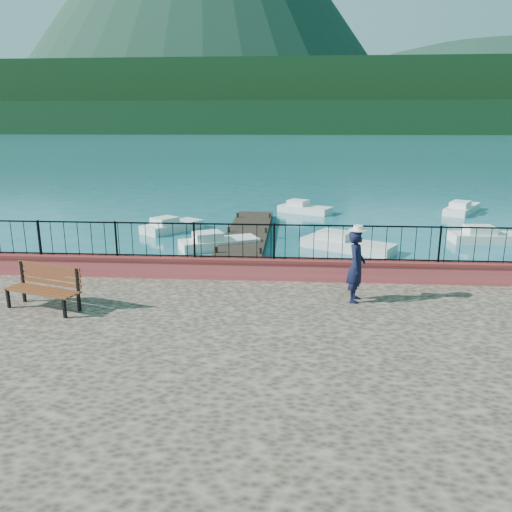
# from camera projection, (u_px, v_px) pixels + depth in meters

# --- Properties ---
(ground) EXTENTS (2000.00, 2000.00, 0.00)m
(ground) POSITION_uv_depth(u_px,v_px,m) (281.00, 386.00, 10.53)
(ground) COLOR #19596B
(ground) RESTS_ON ground
(parapet) EXTENTS (28.00, 0.46, 0.58)m
(parapet) POSITION_uv_depth(u_px,v_px,m) (285.00, 269.00, 13.72)
(parapet) COLOR #C2464C
(parapet) RESTS_ON promenade
(railing) EXTENTS (27.00, 0.05, 0.95)m
(railing) POSITION_uv_depth(u_px,v_px,m) (285.00, 242.00, 13.52)
(railing) COLOR black
(railing) RESTS_ON parapet
(dock) EXTENTS (2.00, 16.00, 0.30)m
(dock) POSITION_uv_depth(u_px,v_px,m) (243.00, 245.00, 22.21)
(dock) COLOR #2D231C
(dock) RESTS_ON ground
(far_forest) EXTENTS (900.00, 60.00, 18.00)m
(far_forest) POSITION_uv_depth(u_px,v_px,m) (294.00, 118.00, 297.52)
(far_forest) COLOR black
(far_forest) RESTS_ON ground
(foothills) EXTENTS (900.00, 120.00, 44.00)m
(foothills) POSITION_uv_depth(u_px,v_px,m) (294.00, 100.00, 352.07)
(foothills) COLOR black
(foothills) RESTS_ON ground
(companion_hill) EXTENTS (448.00, 384.00, 180.00)m
(companion_hill) POSITION_uv_depth(u_px,v_px,m) (499.00, 130.00, 534.94)
(companion_hill) COLOR #142D23
(companion_hill) RESTS_ON ground
(park_bench) EXTENTS (1.92, 1.13, 1.01)m
(park_bench) POSITION_uv_depth(u_px,v_px,m) (44.00, 296.00, 11.50)
(park_bench) COLOR black
(park_bench) RESTS_ON promenade
(person) EXTENTS (0.56, 0.72, 1.74)m
(person) POSITION_uv_depth(u_px,v_px,m) (356.00, 266.00, 11.89)
(person) COLOR black
(person) RESTS_ON promenade
(hat) EXTENTS (0.44, 0.44, 0.12)m
(hat) POSITION_uv_depth(u_px,v_px,m) (358.00, 228.00, 11.65)
(hat) COLOR silver
(hat) RESTS_ON person
(boat_0) EXTENTS (3.68, 2.65, 0.80)m
(boat_0) POSITION_uv_depth(u_px,v_px,m) (219.00, 240.00, 22.14)
(boat_0) COLOR silver
(boat_0) RESTS_ON ground
(boat_1) EXTENTS (4.15, 3.20, 0.80)m
(boat_1) POSITION_uv_depth(u_px,v_px,m) (348.00, 241.00, 21.82)
(boat_1) COLOR silver
(boat_1) RESTS_ON ground
(boat_2) EXTENTS (3.67, 1.44, 0.80)m
(boat_2) POSITION_uv_depth(u_px,v_px,m) (491.00, 234.00, 23.27)
(boat_2) COLOR silver
(boat_2) RESTS_ON ground
(boat_3) EXTENTS (2.99, 3.43, 0.80)m
(boat_3) POSITION_uv_depth(u_px,v_px,m) (172.00, 223.00, 25.83)
(boat_3) COLOR silver
(boat_3) RESTS_ON ground
(boat_4) EXTENTS (3.48, 2.68, 0.80)m
(boat_4) POSITION_uv_depth(u_px,v_px,m) (305.00, 206.00, 31.08)
(boat_4) COLOR silver
(boat_4) RESTS_ON ground
(boat_5) EXTENTS (3.26, 4.25, 0.80)m
(boat_5) POSITION_uv_depth(u_px,v_px,m) (462.00, 206.00, 31.23)
(boat_5) COLOR silver
(boat_5) RESTS_ON ground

